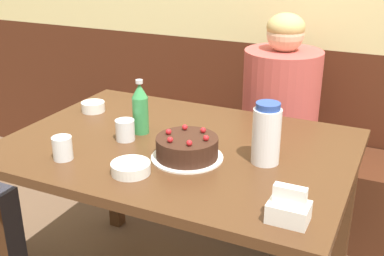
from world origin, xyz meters
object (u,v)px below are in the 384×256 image
bowl_soup_white (131,168)px  glass_water_tall (62,148)px  napkin_holder (289,209)px  person_pale_blue_shirt (278,133)px  soju_bottle (140,108)px  birthday_cake (187,148)px  bench_seat (247,176)px  water_pitcher (266,134)px  bowl_rice_small (93,107)px  glass_tumbler_short (125,130)px

bowl_soup_white → glass_water_tall: bearing=-178.2°
napkin_holder → person_pale_blue_shirt: size_ratio=0.10×
glass_water_tall → person_pale_blue_shirt: size_ratio=0.07×
soju_bottle → bowl_soup_white: soju_bottle is taller
birthday_cake → glass_water_tall: 0.42m
bench_seat → birthday_cake: birthday_cake is taller
soju_bottle → bowl_soup_white: size_ratio=1.66×
birthday_cake → napkin_holder: (0.42, -0.24, 0.00)m
birthday_cake → person_pale_blue_shirt: 0.84m
napkin_holder → glass_water_tall: bearing=176.3°
glass_water_tall → napkin_holder: bearing=-3.7°
water_pitcher → soju_bottle: (-0.51, 0.05, -0.00)m
bowl_rice_small → glass_water_tall: (0.20, -0.44, 0.02)m
birthday_cake → bowl_soup_white: 0.21m
water_pitcher → person_pale_blue_shirt: person_pale_blue_shirt is taller
glass_water_tall → soju_bottle: bearing=69.4°
birthday_cake → napkin_holder: bearing=-29.8°
birthday_cake → water_pitcher: size_ratio=1.18×
bench_seat → bowl_soup_white: bowl_soup_white is taller
bowl_soup_white → napkin_holder: bearing=-6.4°
birthday_cake → water_pitcher: 0.27m
water_pitcher → birthday_cake: bearing=-161.6°
soju_bottle → glass_water_tall: soju_bottle is taller
water_pitcher → glass_water_tall: bearing=-156.8°
soju_bottle → glass_tumbler_short: 0.11m
bowl_soup_white → birthday_cake: bearing=57.2°
bowl_rice_small → glass_water_tall: glass_water_tall is taller
bench_seat → glass_tumbler_short: 1.07m
bench_seat → glass_water_tall: bearing=-105.0°
bowl_soup_white → person_pale_blue_shirt: person_pale_blue_shirt is taller
glass_water_tall → bowl_rice_small: bearing=114.0°
bench_seat → napkin_holder: napkin_holder is taller
bowl_rice_small → person_pale_blue_shirt: (0.68, 0.55, -0.21)m
bench_seat → glass_water_tall: (-0.30, -1.11, 0.57)m
birthday_cake → bowl_rice_small: birthday_cake is taller
napkin_holder → bowl_soup_white: 0.54m
birthday_cake → bowl_soup_white: size_ratio=1.94×
birthday_cake → glass_tumbler_short: birthday_cake is taller
person_pale_blue_shirt → bench_seat: bearing=-122.5°
bench_seat → bowl_soup_white: bearing=-91.6°
napkin_holder → bowl_rice_small: size_ratio=1.09×
napkin_holder → bowl_rice_small: bearing=153.7°
soju_bottle → glass_tumbler_short: size_ratio=2.71×
bench_seat → bowl_soup_white: 1.23m
water_pitcher → glass_water_tall: size_ratio=2.62×
birthday_cake → person_pale_blue_shirt: person_pale_blue_shirt is taller
birthday_cake → napkin_holder: size_ratio=2.27×
soju_bottle → bowl_soup_white: bearing=-64.7°
soju_bottle → napkin_holder: 0.78m
water_pitcher → bowl_soup_white: bearing=-144.4°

